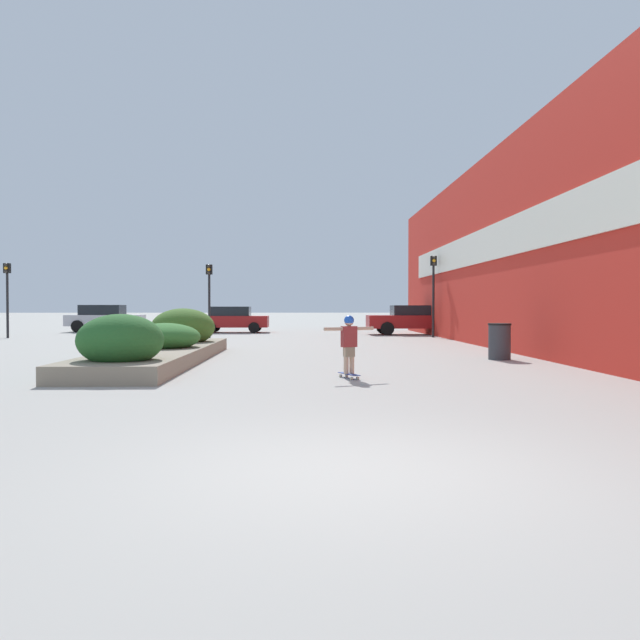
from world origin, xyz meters
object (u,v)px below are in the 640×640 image
object	(u,v)px
traffic_light_right	(434,283)
traffic_light_left	(209,288)
traffic_light_far_left	(7,287)
car_center_right	(105,318)
car_leftmost	(580,318)
skateboard	(349,375)
car_center_left	(233,319)
car_rightmost	(415,319)
skateboarder	(349,338)
trash_bin	(500,341)

from	to	relation	value
traffic_light_right	traffic_light_left	bearing A→B (deg)	-177.59
traffic_light_right	traffic_light_far_left	bearing A→B (deg)	-179.48
car_center_right	traffic_light_far_left	xyz separation A→B (m)	(-2.18, -7.10, 1.53)
car_leftmost	traffic_light_right	world-z (taller)	traffic_light_right
traffic_light_far_left	skateboard	bearing A→B (deg)	-48.75
car_center_right	skateboard	bearing A→B (deg)	27.52
car_center_left	car_rightmost	world-z (taller)	car_rightmost
skateboarder	car_rightmost	distance (m)	20.21
traffic_light_left	traffic_light_right	bearing A→B (deg)	2.41
car_center_left	car_rightmost	xyz separation A→B (m)	(9.66, -2.84, 0.05)
skateboard	traffic_light_left	xyz separation A→B (m)	(-5.22, 16.26, 2.23)
skateboard	traffic_light_right	size ratio (longest dim) A/B	0.19
car_rightmost	trash_bin	bearing A→B (deg)	178.39
traffic_light_right	traffic_light_far_left	world-z (taller)	traffic_light_right
car_leftmost	traffic_light_right	size ratio (longest dim) A/B	1.07
skateboard	car_leftmost	size ratio (longest dim) A/B	0.18
skateboard	skateboarder	world-z (taller)	skateboarder
trash_bin	traffic_light_right	xyz separation A→B (m)	(0.79, 12.37, 2.08)
skateboarder	car_center_left	xyz separation A→B (m)	(-4.82, 22.46, -0.05)
skateboard	car_center_left	world-z (taller)	car_center_left
car_center_right	car_rightmost	xyz separation A→B (m)	(17.14, -3.99, -0.01)
car_leftmost	car_rightmost	xyz separation A→B (m)	(-8.90, -0.50, -0.02)
traffic_light_right	traffic_light_far_left	distance (m)	19.69
traffic_light_right	car_center_right	bearing A→B (deg)	158.45
skateboarder	traffic_light_left	bearing A→B (deg)	85.52
trash_bin	car_center_left	size ratio (longest dim) A/B	0.26
traffic_light_right	car_center_left	bearing A→B (deg)	150.11
car_leftmost	traffic_light_far_left	size ratio (longest dim) A/B	1.19
trash_bin	car_rightmost	world-z (taller)	car_rightmost
traffic_light_left	traffic_light_right	distance (m)	10.44
trash_bin	traffic_light_far_left	bearing A→B (deg)	147.17
car_leftmost	car_center_left	distance (m)	18.70
trash_bin	car_leftmost	world-z (taller)	car_leftmost
skateboard	car_rightmost	distance (m)	20.23
car_leftmost	traffic_light_right	distance (m)	9.36
traffic_light_left	traffic_light_far_left	distance (m)	9.27
skateboarder	traffic_light_right	bearing A→B (deg)	50.40
car_center_left	traffic_light_right	world-z (taller)	traffic_light_right
trash_bin	traffic_light_left	distance (m)	15.44
skateboard	car_center_left	size ratio (longest dim) A/B	0.19
traffic_light_left	traffic_light_right	xyz separation A→B (m)	(10.43, 0.44, 0.27)
car_center_right	traffic_light_left	xyz separation A→B (m)	(7.08, -7.35, 1.49)
car_center_left	traffic_light_far_left	size ratio (longest dim) A/B	1.11
car_leftmost	traffic_light_left	distance (m)	19.41
traffic_light_far_left	traffic_light_left	bearing A→B (deg)	-1.60
skateboarder	traffic_light_left	xyz separation A→B (m)	(-5.22, 16.26, 1.50)
car_center_right	car_rightmost	world-z (taller)	car_center_right
car_center_right	car_center_left	bearing A→B (deg)	81.24
trash_bin	traffic_light_far_left	size ratio (longest dim) A/B	0.29
car_leftmost	traffic_light_far_left	distance (m)	28.49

